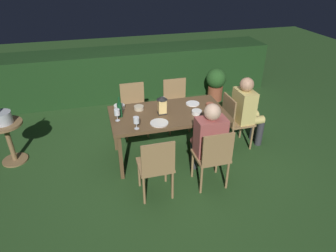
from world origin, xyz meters
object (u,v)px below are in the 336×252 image
lantern_centerpiece (162,104)px  wine_glass_a (117,113)px  person_in_mustard (247,109)px  bowl_bread (139,108)px  ice_bucket (2,117)px  chair_side_right_a (134,107)px  bowl_olives (210,105)px  plate_a (159,123)px  potted_plant_by_hedge (216,83)px  bowl_salad (197,112)px  chair_side_left_b (213,156)px  wine_glass_b (136,121)px  chair_side_right_b (176,102)px  chair_side_left_a (156,165)px  bowl_dip (119,107)px  green_bottle_on_table (120,109)px  side_table (8,137)px  chair_head_far (234,119)px  wine_glass_c (163,101)px  plate_b (193,104)px  dining_table (168,116)px  person_in_rust (208,138)px

lantern_centerpiece → wine_glass_a: lantern_centerpiece is taller
person_in_mustard → bowl_bread: size_ratio=8.01×
lantern_centerpiece → ice_bucket: lantern_centerpiece is taller
chair_side_right_a → bowl_olives: chair_side_right_a is taller
plate_a → ice_bucket: size_ratio=0.71×
bowl_olives → wine_glass_a: bearing=-176.5°
wine_glass_a → plate_a: (0.53, -0.23, -0.11)m
plate_a → potted_plant_by_hedge: plate_a is taller
chair_side_right_a → bowl_salad: 1.26m
chair_side_left_b → ice_bucket: size_ratio=2.53×
wine_glass_b → bowl_salad: size_ratio=1.17×
chair_side_right_b → bowl_olives: 0.89m
chair_side_left_a → lantern_centerpiece: 0.96m
chair_side_left_a → bowl_dip: chair_side_left_a is taller
chair_side_left_a → lantern_centerpiece: lantern_centerpiece is taller
green_bottle_on_table → side_table: 1.70m
chair_side_left_b → lantern_centerpiece: bearing=118.9°
bowl_olives → plate_a: bearing=-159.9°
chair_head_far → potted_plant_by_hedge: chair_head_far is taller
wine_glass_a → plate_a: wine_glass_a is taller
chair_side_left_b → lantern_centerpiece: lantern_centerpiece is taller
chair_side_left_a → green_bottle_on_table: size_ratio=3.00×
chair_side_right_b → side_table: (-2.64, -0.37, -0.06)m
bowl_dip → ice_bucket: ice_bucket is taller
chair_side_right_b → green_bottle_on_table: size_ratio=3.00×
chair_side_left_b → chair_side_right_b: (0.00, 1.65, 0.00)m
bowl_dip → wine_glass_c: bearing=-13.8°
wine_glass_c → plate_b: 0.48m
chair_side_right_a → bowl_olives: size_ratio=7.39×
dining_table → person_in_rust: 0.73m
plate_b → dining_table: bearing=-158.2°
bowl_olives → chair_side_right_a: bearing=142.4°
chair_side_left_a → side_table: bearing=145.8°
dining_table → chair_side_left_a: chair_side_left_a is taller
chair_side_right_a → bowl_dip: (-0.28, -0.51, 0.29)m
bowl_bread → lantern_centerpiece: bearing=-34.1°
lantern_centerpiece → wine_glass_b: bearing=-141.4°
chair_side_right_b → bowl_dip: bearing=-153.4°
green_bottle_on_table → bowl_salad: (1.06, -0.20, -0.08)m
wine_glass_a → chair_side_left_a: bearing=-65.6°
chair_side_left_b → person_in_rust: person_in_rust is taller
plate_a → side_table: (-2.07, 0.74, -0.32)m
chair_side_right_a → side_table: chair_side_right_a is taller
wine_glass_c → plate_a: 0.48m
plate_a → side_table: bearing=160.4°
person_in_mustard → side_table: 3.57m
lantern_centerpiece → plate_b: (0.52, 0.17, -0.14)m
wine_glass_b → plate_b: (0.94, 0.51, -0.11)m
wine_glass_b → bowl_bread: (0.13, 0.54, -0.09)m
plate_a → bowl_olives: bowl_olives is taller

